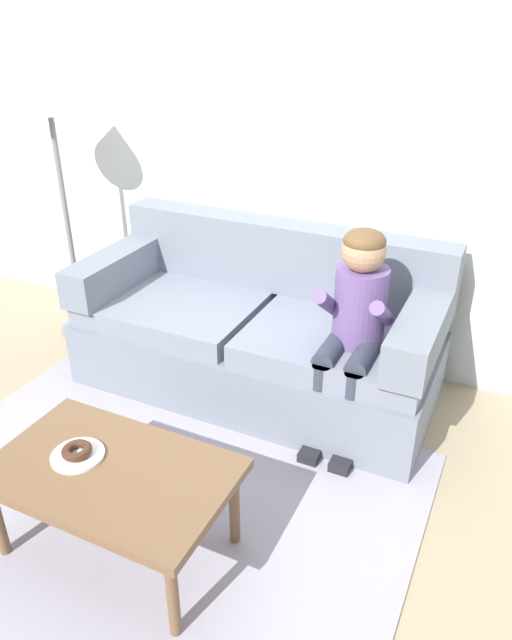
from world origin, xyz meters
name	(u,v)px	position (x,y,z in m)	size (l,w,h in m)	color
ground	(177,466)	(0.00, 0.00, 0.00)	(10.00, 10.00, 0.00)	#9E896B
wall_back	(293,126)	(0.00, 1.40, 1.40)	(8.00, 0.10, 2.80)	silver
area_rug	(147,499)	(0.00, -0.25, 0.01)	(2.37, 1.78, 0.01)	#9993A3
couch	(260,334)	(0.05, 0.84, 0.34)	(2.01, 0.90, 0.91)	slate
coffee_table	(112,478)	(0.06, -0.52, 0.38)	(0.95, 0.58, 0.43)	brown
person_child	(355,318)	(0.66, 0.64, 0.67)	(0.34, 0.58, 1.10)	#664C84
plate	(78,455)	(-0.10, -0.52, 0.44)	(0.21, 0.21, 0.01)	white
donut	(77,451)	(-0.10, -0.52, 0.46)	(0.12, 0.12, 0.04)	#422619
floor_lamp	(50,114)	(-1.34, 0.91, 1.45)	(0.38, 0.38, 1.72)	slate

